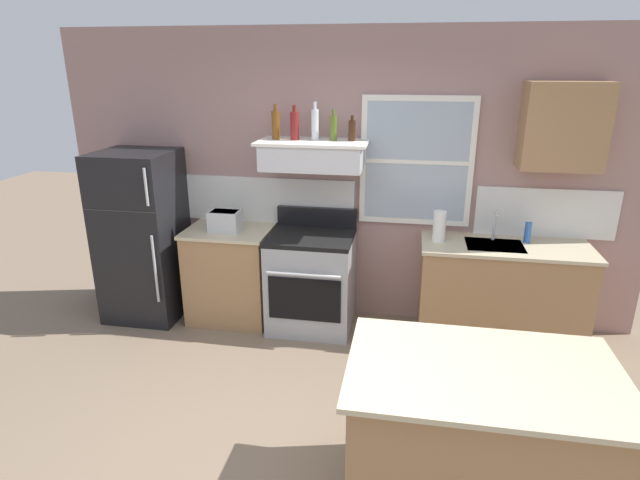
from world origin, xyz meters
The scene contains 18 objects.
ground_plane centered at (0.00, 0.00, 0.00)m, with size 16.00×16.00×0.00m, color #7A6651.
back_wall centered at (0.03, 2.23, 1.35)m, with size 5.40×0.11×2.70m.
refrigerator centered at (-1.90, 1.84, 0.81)m, with size 0.70×0.72×1.62m.
counter_left_of_stove centered at (-1.05, 1.90, 0.46)m, with size 0.79×0.63×0.91m.
toaster centered at (-1.06, 1.85, 1.01)m, with size 0.30×0.20×0.19m.
stove_range centered at (-0.25, 1.86, 0.46)m, with size 0.76×0.69×1.09m.
range_hood_shelf centered at (-0.25, 1.96, 1.62)m, with size 0.96×0.52×0.24m.
bottle_amber_wine centered at (-0.59, 1.99, 1.87)m, with size 0.07×0.07×0.30m.
bottle_red_label_wine centered at (-0.41, 1.97, 1.87)m, with size 0.07×0.07×0.30m.
bottle_clear_tall centered at (-0.24, 2.02, 1.88)m, with size 0.06×0.06×0.33m.
bottle_olive_oil_square centered at (-0.08, 2.00, 1.86)m, with size 0.06×0.06×0.27m.
bottle_brown_stout centered at (0.09, 2.00, 1.84)m, with size 0.06×0.06×0.22m.
counter_right_with_sink centered at (1.45, 1.90, 0.46)m, with size 1.43×0.63×0.91m.
sink_faucet centered at (1.35, 2.00, 1.08)m, with size 0.03×0.17×0.28m.
paper_towel_roll centered at (0.88, 1.90, 1.04)m, with size 0.11×0.11×0.27m, color white.
dish_soap_bottle centered at (1.63, 2.00, 1.00)m, with size 0.06×0.06×0.18m, color blue.
kitchen_island centered at (1.04, -0.10, 0.46)m, with size 1.40×0.90×0.91m.
upper_cabinet_right centered at (1.80, 2.04, 1.90)m, with size 0.64×0.32×0.70m.
Camera 1 is at (0.61, -2.49, 2.39)m, focal length 29.02 mm.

